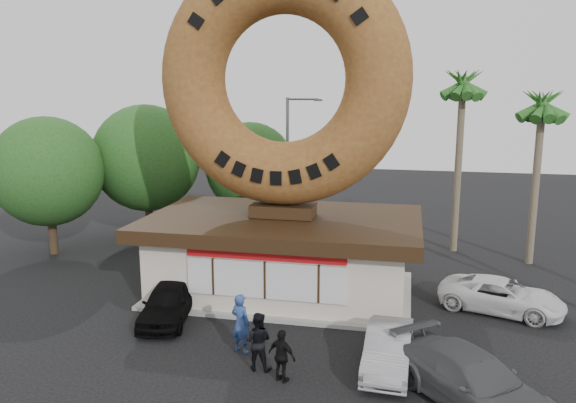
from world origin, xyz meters
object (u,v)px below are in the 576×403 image
(donut_shop, at_px, (283,252))
(person_left, at_px, (241,323))
(person_center, at_px, (258,341))
(giant_donut, at_px, (283,79))
(person_right, at_px, (282,356))
(car_silver, at_px, (388,349))
(street_lamp, at_px, (290,158))
(car_white, at_px, (502,296))
(car_grey, at_px, (473,381))
(car_black, at_px, (168,303))

(donut_shop, height_order, person_left, donut_shop)
(person_center, bearing_deg, giant_donut, -81.47)
(person_right, height_order, car_silver, person_right)
(giant_donut, bearing_deg, person_right, -77.62)
(street_lamp, bearing_deg, person_center, -81.26)
(giant_donut, distance_m, car_silver, 11.05)
(person_right, distance_m, car_white, 9.95)
(person_center, distance_m, car_silver, 4.00)
(giant_donut, distance_m, car_white, 11.94)
(car_silver, height_order, car_white, car_white)
(car_grey, height_order, car_white, car_grey)
(person_center, bearing_deg, donut_shop, -81.46)
(street_lamp, relative_size, car_grey, 1.59)
(person_left, distance_m, car_silver, 4.75)
(street_lamp, xyz_separation_m, car_silver, (6.46, -15.82, -3.84))
(giant_donut, distance_m, person_center, 10.41)
(car_grey, distance_m, car_white, 7.37)
(donut_shop, distance_m, person_right, 7.52)
(donut_shop, distance_m, person_center, 6.80)
(street_lamp, xyz_separation_m, person_right, (3.46, -17.30, -3.68))
(giant_donut, distance_m, car_grey, 13.00)
(car_silver, height_order, car_grey, car_grey)
(person_left, relative_size, car_black, 0.50)
(street_lamp, relative_size, person_center, 4.40)
(car_grey, bearing_deg, person_right, 137.67)
(giant_donut, relative_size, car_black, 2.51)
(donut_shop, bearing_deg, person_center, -83.91)
(person_right, bearing_deg, giant_donut, -53.64)
(street_lamp, xyz_separation_m, car_black, (-1.67, -13.84, -3.80))
(car_silver, bearing_deg, person_right, -151.54)
(donut_shop, relative_size, street_lamp, 1.40)
(street_lamp, relative_size, car_white, 1.73)
(donut_shop, xyz_separation_m, giant_donut, (0.00, 0.02, 7.06))
(person_left, height_order, car_white, person_left)
(donut_shop, relative_size, person_left, 5.64)
(person_left, xyz_separation_m, car_white, (8.82, 5.41, -0.35))
(person_center, xyz_separation_m, car_grey, (6.19, -0.75, -0.18))
(person_center, bearing_deg, car_white, -138.85)
(car_silver, bearing_deg, person_left, -178.83)
(car_silver, xyz_separation_m, car_white, (4.09, 5.49, 0.00))
(donut_shop, bearing_deg, car_grey, -47.20)
(donut_shop, xyz_separation_m, car_black, (-3.53, -3.83, -1.08))
(donut_shop, height_order, car_grey, donut_shop)
(car_black, xyz_separation_m, car_grey, (10.44, -3.63, 0.05))
(person_left, bearing_deg, car_white, -126.75)
(giant_donut, xyz_separation_m, car_black, (-3.53, -3.84, -8.14))
(car_black, bearing_deg, person_center, -44.20)
(car_black, bearing_deg, person_right, -44.03)
(street_lamp, bearing_deg, person_left, -83.73)
(donut_shop, bearing_deg, car_black, -132.68)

